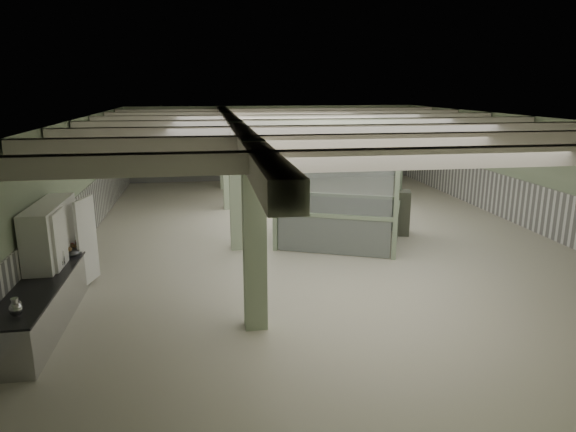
{
  "coord_description": "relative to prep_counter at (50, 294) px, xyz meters",
  "views": [
    {
      "loc": [
        -3.35,
        -15.12,
        4.52
      ],
      "look_at": [
        -1.31,
        -2.58,
        1.3
      ],
      "focal_mm": 32.0,
      "sensor_mm": 36.0,
      "label": 1
    }
  ],
  "objects": [
    {
      "name": "floor",
      "position": [
        6.54,
        4.88,
        -0.46
      ],
      "size": [
        20.0,
        20.0,
        0.0
      ],
      "primitive_type": "plane",
      "color": "beige",
      "rests_on": "ground"
    },
    {
      "name": "ceiling",
      "position": [
        6.54,
        4.88,
        3.14
      ],
      "size": [
        14.0,
        20.0,
        0.02
      ],
      "primitive_type": "cube",
      "color": "silver",
      "rests_on": "wall_back"
    },
    {
      "name": "wall_back",
      "position": [
        6.54,
        14.88,
        1.34
      ],
      "size": [
        14.0,
        0.02,
        3.6
      ],
      "primitive_type": "cube",
      "color": "#A4B793",
      "rests_on": "floor"
    },
    {
      "name": "wall_front",
      "position": [
        6.54,
        -5.12,
        1.34
      ],
      "size": [
        14.0,
        0.02,
        3.6
      ],
      "primitive_type": "cube",
      "color": "#A4B793",
      "rests_on": "floor"
    },
    {
      "name": "wall_left",
      "position": [
        -0.46,
        4.88,
        1.34
      ],
      "size": [
        0.02,
        20.0,
        3.6
      ],
      "primitive_type": "cube",
      "color": "#A4B793",
      "rests_on": "floor"
    },
    {
      "name": "wall_right",
      "position": [
        13.54,
        4.88,
        1.34
      ],
      "size": [
        0.02,
        20.0,
        3.6
      ],
      "primitive_type": "cube",
      "color": "#A4B793",
      "rests_on": "floor"
    },
    {
      "name": "wainscot_left",
      "position": [
        -0.43,
        4.88,
        0.29
      ],
      "size": [
        0.05,
        19.9,
        1.5
      ],
      "primitive_type": "cube",
      "color": "silver",
      "rests_on": "floor"
    },
    {
      "name": "wainscot_right",
      "position": [
        13.52,
        4.88,
        0.29
      ],
      "size": [
        0.05,
        19.9,
        1.5
      ],
      "primitive_type": "cube",
      "color": "silver",
      "rests_on": "floor"
    },
    {
      "name": "wainscot_back",
      "position": [
        6.54,
        14.86,
        0.29
      ],
      "size": [
        13.9,
        0.05,
        1.5
      ],
      "primitive_type": "cube",
      "color": "silver",
      "rests_on": "floor"
    },
    {
      "name": "girder",
      "position": [
        4.04,
        4.88,
        2.92
      ],
      "size": [
        0.45,
        19.9,
        0.4
      ],
      "primitive_type": "cube",
      "color": "white",
      "rests_on": "ceiling"
    },
    {
      "name": "beam_a",
      "position": [
        6.54,
        -2.62,
        2.96
      ],
      "size": [
        13.9,
        0.35,
        0.32
      ],
      "primitive_type": "cube",
      "color": "white",
      "rests_on": "ceiling"
    },
    {
      "name": "beam_b",
      "position": [
        6.54,
        -0.12,
        2.96
      ],
      "size": [
        13.9,
        0.35,
        0.32
      ],
      "primitive_type": "cube",
      "color": "white",
      "rests_on": "ceiling"
    },
    {
      "name": "beam_c",
      "position": [
        6.54,
        2.38,
        2.96
      ],
      "size": [
        13.9,
        0.35,
        0.32
      ],
      "primitive_type": "cube",
      "color": "white",
      "rests_on": "ceiling"
    },
    {
      "name": "beam_d",
      "position": [
        6.54,
        4.88,
        2.96
      ],
      "size": [
        13.9,
        0.35,
        0.32
      ],
      "primitive_type": "cube",
      "color": "white",
      "rests_on": "ceiling"
    },
    {
      "name": "beam_e",
      "position": [
        6.54,
        7.38,
        2.96
      ],
      "size": [
        13.9,
        0.35,
        0.32
      ],
      "primitive_type": "cube",
      "color": "white",
      "rests_on": "ceiling"
    },
    {
      "name": "beam_f",
      "position": [
        6.54,
        9.88,
        2.96
      ],
      "size": [
        13.9,
        0.35,
        0.32
      ],
      "primitive_type": "cube",
      "color": "white",
      "rests_on": "ceiling"
    },
    {
      "name": "beam_g",
      "position": [
        6.54,
        12.38,
        2.96
      ],
      "size": [
        13.9,
        0.35,
        0.32
      ],
      "primitive_type": "cube",
      "color": "white",
      "rests_on": "ceiling"
    },
    {
      "name": "column_a",
      "position": [
        4.04,
        -1.12,
        1.34
      ],
      "size": [
        0.42,
        0.42,
        3.6
      ],
      "primitive_type": "cube",
      "color": "#A6B995",
      "rests_on": "floor"
    },
    {
      "name": "column_b",
      "position": [
        4.04,
        3.88,
        1.34
      ],
      "size": [
        0.42,
        0.42,
        3.6
      ],
      "primitive_type": "cube",
      "color": "#A6B995",
      "rests_on": "floor"
    },
    {
      "name": "column_c",
      "position": [
        4.04,
        8.88,
        1.34
      ],
      "size": [
        0.42,
        0.42,
        3.6
      ],
      "primitive_type": "cube",
      "color": "#A6B995",
      "rests_on": "floor"
    },
    {
      "name": "column_d",
      "position": [
        4.04,
        12.88,
        1.34
      ],
      "size": [
        0.42,
        0.42,
        3.6
      ],
      "primitive_type": "cube",
      "color": "#A6B995",
      "rests_on": "floor"
    },
    {
      "name": "pendant_front",
      "position": [
        7.04,
        -0.12,
        2.59
      ],
      "size": [
        0.44,
        0.44,
        0.22
      ],
      "primitive_type": "cone",
      "rotation": [
        3.14,
        0.0,
        0.0
      ],
      "color": "#2B392A",
      "rests_on": "ceiling"
    },
    {
      "name": "pendant_mid",
      "position": [
        7.04,
        5.38,
        2.59
      ],
      "size": [
        0.44,
        0.44,
        0.22
      ],
      "primitive_type": "cone",
      "rotation": [
        3.14,
        0.0,
        0.0
      ],
      "color": "#2B392A",
      "rests_on": "ceiling"
    },
    {
      "name": "pendant_back",
      "position": [
        7.04,
        10.38,
        2.59
      ],
      "size": [
        0.44,
        0.44,
        0.22
      ],
      "primitive_type": "cone",
      "rotation": [
        3.14,
        0.0,
        0.0
      ],
      "color": "#2B392A",
      "rests_on": "ceiling"
    },
    {
      "name": "prep_counter",
      "position": [
        0.0,
        0.0,
        0.0
      ],
      "size": [
        0.87,
        5.0,
        0.91
      ],
      "color": "#B9B9BE",
      "rests_on": "floor"
    },
    {
      "name": "pitcher_near",
      "position": [
        0.07,
        -1.97,
        0.59
      ],
      "size": [
        0.26,
        0.28,
        0.31
      ],
      "primitive_type": null,
      "rotation": [
        0.0,
        0.0,
        -0.21
      ],
      "color": "#B9B9BE",
      "rests_on": "prep_counter"
    },
    {
      "name": "pitcher_far",
      "position": [
        0.14,
        0.27,
        0.59
      ],
      "size": [
        0.28,
        0.29,
        0.3
      ],
      "primitive_type": null,
      "rotation": [
        0.0,
        0.0,
        0.4
      ],
      "color": "#B9B9BE",
      "rests_on": "prep_counter"
    },
    {
      "name": "veg_colander",
      "position": [
        0.15,
        1.2,
        0.55
      ],
      "size": [
        0.65,
        0.65,
        0.23
      ],
      "primitive_type": null,
      "rotation": [
        0.0,
        0.0,
        0.37
      ],
      "color": "#3B3B3F",
      "rests_on": "prep_counter"
    },
    {
      "name": "orange_bowl",
      "position": [
        0.12,
        1.23,
        0.48
      ],
      "size": [
        0.27,
        0.27,
        0.08
      ],
      "primitive_type": "cylinder",
      "rotation": [
        0.0,
        0.0,
        0.35
      ],
      "color": "#B2B2B7",
      "rests_on": "prep_counter"
    },
    {
      "name": "walkin_cooler",
      "position": [
        -0.08,
        0.88,
        0.58
      ],
      "size": [
        0.85,
        2.27,
        2.08
      ],
      "color": "white",
      "rests_on": "floor"
    },
    {
      "name": "guard_booth",
      "position": [
        7.11,
        4.12,
        1.44
      ],
      "size": [
        4.44,
        4.15,
        2.87
      ],
      "rotation": [
        0.0,
        0.0,
        -0.4
      ],
      "color": "gray",
      "rests_on": "floor"
    },
    {
      "name": "filing_cabinet",
      "position": [
        9.2,
        4.53,
        0.23
      ],
      "size": [
        0.62,
        0.74,
        1.38
      ],
      "primitive_type": "cube",
      "rotation": [
        0.0,
        0.0,
        -0.3
      ],
      "color": "#505345",
      "rests_on": "floor"
    }
  ]
}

